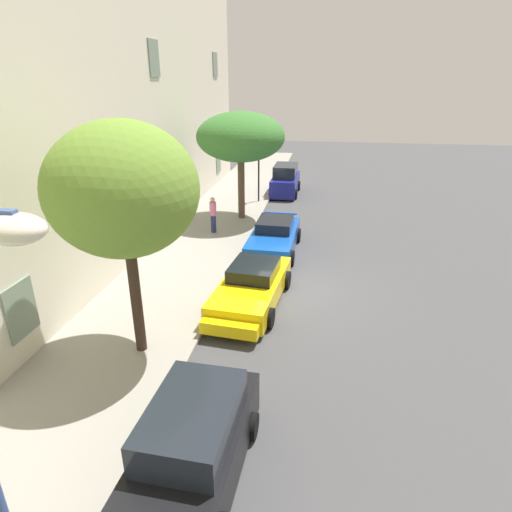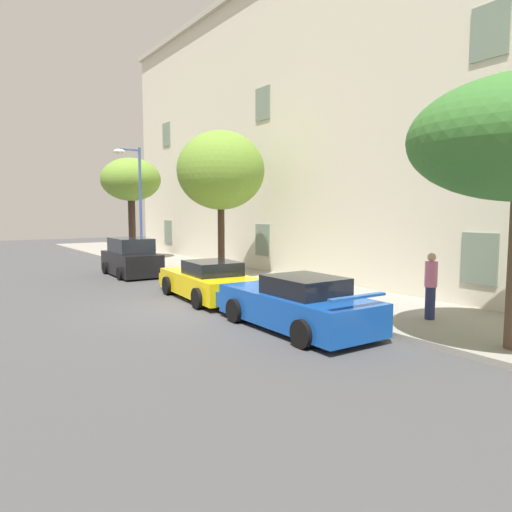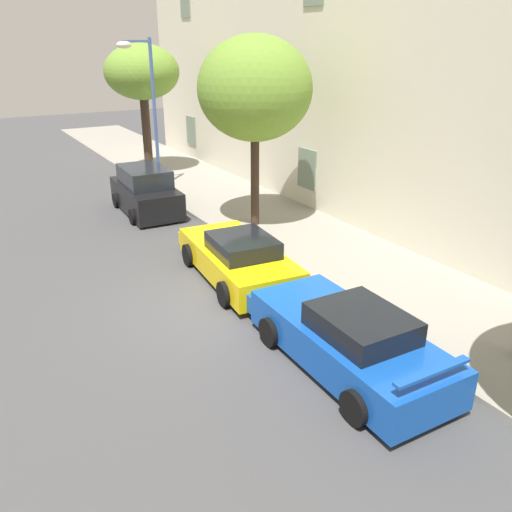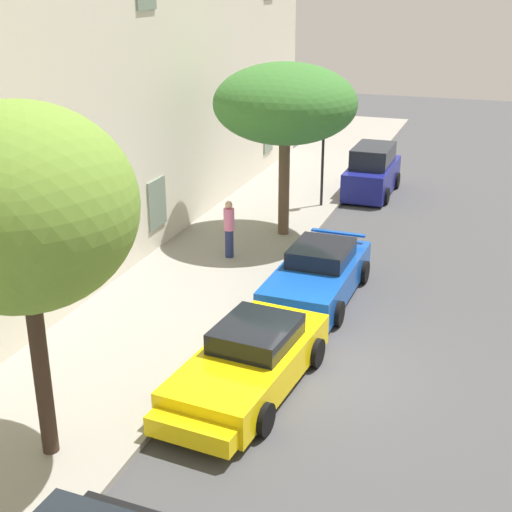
{
  "view_description": "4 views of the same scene",
  "coord_description": "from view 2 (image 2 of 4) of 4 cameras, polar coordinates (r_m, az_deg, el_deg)",
  "views": [
    {
      "loc": [
        -14.05,
        -1.04,
        7.17
      ],
      "look_at": [
        -0.05,
        1.21,
        1.29
      ],
      "focal_mm": 30.28,
      "sensor_mm": 36.0,
      "label": 1
    },
    {
      "loc": [
        12.63,
        -6.47,
        2.98
      ],
      "look_at": [
        0.57,
        1.98,
        1.55
      ],
      "focal_mm": 32.73,
      "sensor_mm": 36.0,
      "label": 2
    },
    {
      "loc": [
        10.41,
        -5.07,
        6.06
      ],
      "look_at": [
        0.02,
        1.08,
        1.08
      ],
      "focal_mm": 36.49,
      "sensor_mm": 36.0,
      "label": 3
    },
    {
      "loc": [
        -13.3,
        -3.23,
        7.99
      ],
      "look_at": [
        1.67,
        2.02,
        1.81
      ],
      "focal_mm": 50.07,
      "sensor_mm": 36.0,
      "label": 4
    }
  ],
  "objects": [
    {
      "name": "tree_midblock",
      "position": [
        20.02,
        -4.33,
        10.34
      ],
      "size": [
        3.69,
        3.69,
        6.19
      ],
      "color": "#38281E",
      "rests_on": "sidewalk"
    },
    {
      "name": "sportscar_yellow_flank",
      "position": [
        12.02,
        4.41,
        -5.9
      ],
      "size": [
        5.04,
        2.2,
        1.37
      ],
      "color": "#144CB2",
      "rests_on": "ground"
    },
    {
      "name": "street_lamp",
      "position": [
        25.11,
        -14.85,
        8.4
      ],
      "size": [
        0.44,
        1.42,
        6.09
      ],
      "color": "#3F5999",
      "rests_on": "sidewalk"
    },
    {
      "name": "pedestrian_admiring",
      "position": [
        13.02,
        20.57,
        -3.33
      ],
      "size": [
        0.42,
        0.42,
        1.75
      ],
      "color": "navy",
      "rests_on": "sidewalk"
    },
    {
      "name": "sidewalk",
      "position": [
        16.93,
        5.69,
        -4.37
      ],
      "size": [
        60.0,
        4.25,
        0.14
      ],
      "primitive_type": "cube",
      "color": "gray",
      "rests_on": "ground"
    },
    {
      "name": "building_facade",
      "position": [
        19.69,
        14.43,
        16.88
      ],
      "size": [
        40.21,
        3.63,
        13.76
      ],
      "color": "beige",
      "rests_on": "ground"
    },
    {
      "name": "ground_plane",
      "position": [
        14.5,
        -7.78,
        -6.36
      ],
      "size": [
        80.0,
        80.0,
        0.0
      ],
      "primitive_type": "plane",
      "color": "#444447"
    },
    {
      "name": "sportscar_red_lead",
      "position": [
        16.07,
        -6.1,
        -3.07
      ],
      "size": [
        5.06,
        2.44,
        1.31
      ],
      "color": "yellow",
      "rests_on": "ground"
    },
    {
      "name": "tree_far_end",
      "position": [
        28.35,
        -15.04,
        8.91
      ],
      "size": [
        3.43,
        3.43,
        5.89
      ],
      "color": "#38281E",
      "rests_on": "sidewalk"
    },
    {
      "name": "hatchback_distant",
      "position": [
        22.24,
        -15.02,
        -0.32
      ],
      "size": [
        4.01,
        2.05,
        1.73
      ],
      "color": "black",
      "rests_on": "ground"
    }
  ]
}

